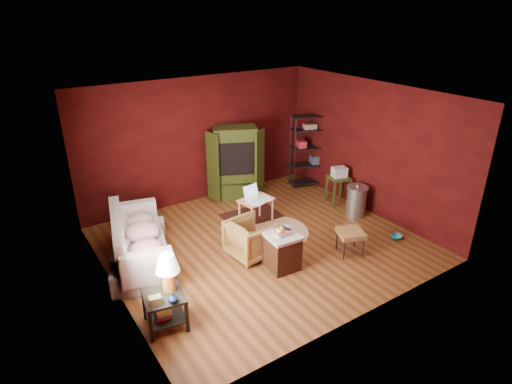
# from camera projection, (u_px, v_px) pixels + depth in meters

# --- Properties ---
(room) EXTENTS (5.54, 5.04, 2.84)m
(room) POSITION_uv_depth(u_px,v_px,m) (261.00, 176.00, 7.55)
(room) COLOR brown
(room) RESTS_ON ground
(sofa) EXTENTS (1.34, 2.05, 0.78)m
(sofa) POSITION_uv_depth(u_px,v_px,m) (140.00, 244.00, 7.37)
(sofa) COLOR #B29B9A
(sofa) RESTS_ON ground
(armchair) EXTENTS (0.76, 0.80, 0.76)m
(armchair) POSITION_uv_depth(u_px,v_px,m) (251.00, 237.00, 7.62)
(armchair) COLOR black
(armchair) RESTS_ON ground
(pet_bowl_steel) EXTENTS (0.23, 0.10, 0.23)m
(pet_bowl_steel) POSITION_uv_depth(u_px,v_px,m) (362.00, 232.00, 8.32)
(pet_bowl_steel) COLOR #B6B8BD
(pet_bowl_steel) RESTS_ON ground
(pet_bowl_turquoise) EXTENTS (0.23, 0.14, 0.22)m
(pet_bowl_turquoise) POSITION_uv_depth(u_px,v_px,m) (397.00, 233.00, 8.28)
(pet_bowl_turquoise) COLOR #25A5B0
(pet_bowl_turquoise) RESTS_ON ground
(vase) EXTENTS (0.19, 0.19, 0.14)m
(vase) POSITION_uv_depth(u_px,v_px,m) (173.00, 298.00, 5.71)
(vase) COLOR #0B193B
(vase) RESTS_ON side_table
(mug) EXTENTS (0.12, 0.10, 0.11)m
(mug) POSITION_uv_depth(u_px,v_px,m) (280.00, 230.00, 7.04)
(mug) COLOR #DEDD6C
(mug) RESTS_ON hamper
(side_table) EXTENTS (0.63, 0.63, 1.09)m
(side_table) POSITION_uv_depth(u_px,v_px,m) (166.00, 284.00, 5.89)
(side_table) COLOR black
(side_table) RESTS_ON ground
(sofa_cushions) EXTENTS (1.28, 2.19, 0.86)m
(sofa_cushions) POSITION_uv_depth(u_px,v_px,m) (137.00, 243.00, 7.35)
(sofa_cushions) COLOR #B29B9A
(sofa_cushions) RESTS_ON sofa
(hamper) EXTENTS (0.56, 0.56, 0.75)m
(hamper) POSITION_uv_depth(u_px,v_px,m) (282.00, 251.00, 7.28)
(hamper) COLOR #401D0E
(hamper) RESTS_ON ground
(footstool) EXTENTS (0.58, 0.58, 0.45)m
(footstool) POSITION_uv_depth(u_px,v_px,m) (351.00, 234.00, 7.69)
(footstool) COLOR black
(footstool) RESTS_ON ground
(rug_round) EXTENTS (1.62, 1.62, 0.01)m
(rug_round) POSITION_uv_depth(u_px,v_px,m) (273.00, 232.00, 8.56)
(rug_round) COLOR beige
(rug_round) RESTS_ON ground
(rug_oriental) EXTENTS (1.23, 0.86, 0.01)m
(rug_oriental) POSITION_uv_depth(u_px,v_px,m) (251.00, 215.00, 9.19)
(rug_oriental) COLOR #471813
(rug_oriental) RESTS_ON ground
(laptop_desk) EXTENTS (0.73, 0.62, 0.82)m
(laptop_desk) POSITION_uv_depth(u_px,v_px,m) (256.00, 202.00, 8.67)
(laptop_desk) COLOR #FA9F72
(laptop_desk) RESTS_ON ground
(tv_armoire) EXTENTS (1.20, 1.01, 1.68)m
(tv_armoire) POSITION_uv_depth(u_px,v_px,m) (235.00, 162.00, 9.78)
(tv_armoire) COLOR #343D11
(tv_armoire) RESTS_ON ground
(wire_shelving) EXTENTS (0.95, 0.64, 1.78)m
(wire_shelving) POSITION_uv_depth(u_px,v_px,m) (309.00, 148.00, 10.38)
(wire_shelving) COLOR #25282D
(wire_shelving) RESTS_ON ground
(small_stand) EXTENTS (0.53, 0.53, 0.87)m
(small_stand) POSITION_uv_depth(u_px,v_px,m) (339.00, 177.00, 9.52)
(small_stand) COLOR #343D11
(small_stand) RESTS_ON ground
(trash_can) EXTENTS (0.60, 0.60, 0.71)m
(trash_can) POSITION_uv_depth(u_px,v_px,m) (356.00, 201.00, 9.12)
(trash_can) COLOR #ABAFB3
(trash_can) RESTS_ON ground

